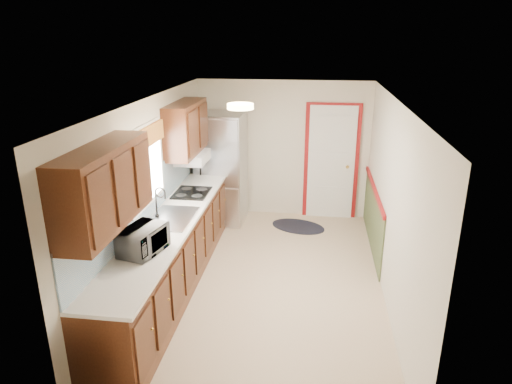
# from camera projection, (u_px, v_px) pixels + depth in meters

# --- Properties ---
(room_shell) EXTENTS (3.20, 5.20, 2.52)m
(room_shell) POSITION_uv_depth(u_px,v_px,m) (268.00, 198.00, 5.68)
(room_shell) COLOR tan
(room_shell) RESTS_ON ground
(kitchen_run) EXTENTS (0.63, 4.00, 2.20)m
(kitchen_run) POSITION_uv_depth(u_px,v_px,m) (167.00, 231.00, 5.69)
(kitchen_run) COLOR #3D1C0E
(kitchen_run) RESTS_ON ground
(back_wall_trim) EXTENTS (1.12, 2.30, 2.08)m
(back_wall_trim) POSITION_uv_depth(u_px,v_px,m) (340.00, 173.00, 7.73)
(back_wall_trim) COLOR maroon
(back_wall_trim) RESTS_ON ground
(ceiling_fixture) EXTENTS (0.30, 0.30, 0.06)m
(ceiling_fixture) POSITION_uv_depth(u_px,v_px,m) (240.00, 106.00, 5.15)
(ceiling_fixture) COLOR #FFD88C
(ceiling_fixture) RESTS_ON room_shell
(microwave) EXTENTS (0.40, 0.57, 0.35)m
(microwave) POSITION_uv_depth(u_px,v_px,m) (143.00, 237.00, 4.79)
(microwave) COLOR white
(microwave) RESTS_ON kitchen_run
(refrigerator) EXTENTS (0.81, 0.80, 1.89)m
(refrigerator) POSITION_uv_depth(u_px,v_px,m) (221.00, 168.00, 7.81)
(refrigerator) COLOR #B7B7BC
(refrigerator) RESTS_ON ground
(rug) EXTENTS (1.07, 0.87, 0.01)m
(rug) POSITION_uv_depth(u_px,v_px,m) (298.00, 226.00, 7.81)
(rug) COLOR black
(rug) RESTS_ON ground
(cooktop) EXTENTS (0.49, 0.58, 0.02)m
(cooktop) POSITION_uv_depth(u_px,v_px,m) (192.00, 193.00, 6.61)
(cooktop) COLOR black
(cooktop) RESTS_ON kitchen_run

